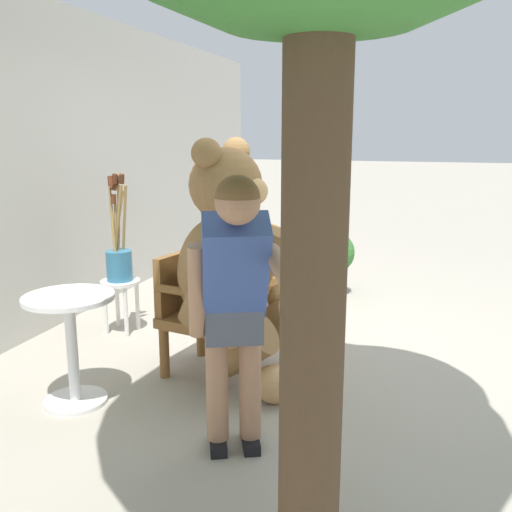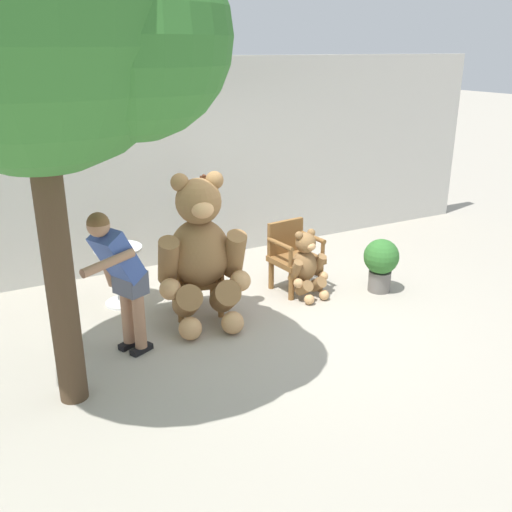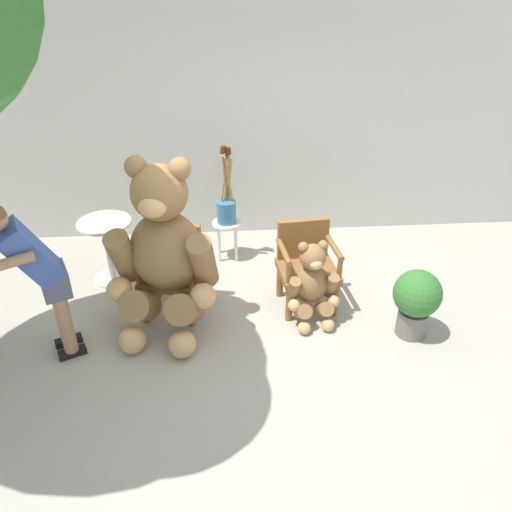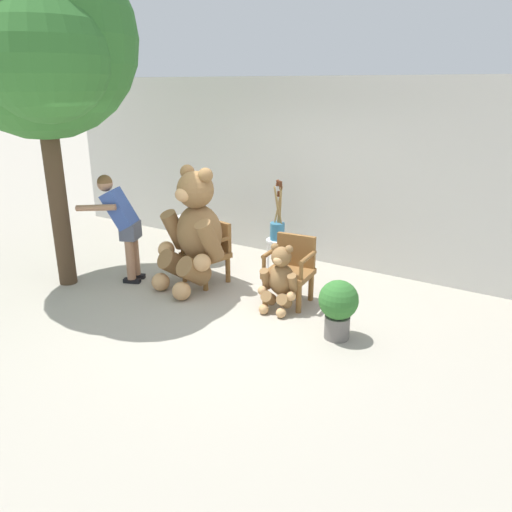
{
  "view_description": "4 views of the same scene",
  "coord_description": "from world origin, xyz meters",
  "px_view_note": "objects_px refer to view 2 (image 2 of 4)",
  "views": [
    {
      "loc": [
        -4.27,
        -0.84,
        1.71
      ],
      "look_at": [
        -0.02,
        0.49,
        0.73
      ],
      "focal_mm": 40.0,
      "sensor_mm": 36.0,
      "label": 1
    },
    {
      "loc": [
        -2.92,
        -4.98,
        2.91
      ],
      "look_at": [
        0.04,
        0.53,
        0.61
      ],
      "focal_mm": 40.0,
      "sensor_mm": 36.0,
      "label": 2
    },
    {
      "loc": [
        -0.14,
        -3.46,
        3.07
      ],
      "look_at": [
        0.14,
        0.39,
        0.76
      ],
      "focal_mm": 35.0,
      "sensor_mm": 36.0,
      "label": 3
    },
    {
      "loc": [
        3.53,
        -4.54,
        2.69
      ],
      "look_at": [
        0.3,
        0.46,
        0.63
      ],
      "focal_mm": 35.0,
      "sensor_mm": 36.0,
      "label": 4
    }
  ],
  "objects_px": {
    "brush_bucket": "(206,226)",
    "person_visitor": "(120,270)",
    "round_side_table": "(120,269)",
    "teddy_bear_large": "(201,251)",
    "teddy_bear_small": "(306,265)",
    "wooden_chair_right": "(293,254)",
    "wooden_chair_left": "(195,273)",
    "patio_tree": "(42,7)",
    "potted_plant": "(381,261)",
    "white_stool": "(206,249)"
  },
  "relations": [
    {
      "from": "brush_bucket",
      "to": "person_visitor",
      "type": "bearing_deg",
      "value": -134.55
    },
    {
      "from": "round_side_table",
      "to": "person_visitor",
      "type": "bearing_deg",
      "value": -103.85
    },
    {
      "from": "teddy_bear_large",
      "to": "teddy_bear_small",
      "type": "relative_size",
      "value": 1.98
    },
    {
      "from": "brush_bucket",
      "to": "wooden_chair_right",
      "type": "bearing_deg",
      "value": -51.56
    },
    {
      "from": "wooden_chair_left",
      "to": "brush_bucket",
      "type": "xyz_separation_m",
      "value": [
        0.56,
        0.97,
        0.21
      ]
    },
    {
      "from": "brush_bucket",
      "to": "round_side_table",
      "type": "distance_m",
      "value": 1.37
    },
    {
      "from": "teddy_bear_small",
      "to": "round_side_table",
      "type": "height_order",
      "value": "teddy_bear_small"
    },
    {
      "from": "wooden_chair_right",
      "to": "person_visitor",
      "type": "height_order",
      "value": "person_visitor"
    },
    {
      "from": "teddy_bear_small",
      "to": "round_side_table",
      "type": "xyz_separation_m",
      "value": [
        -2.06,
        0.85,
        0.03
      ]
    },
    {
      "from": "patio_tree",
      "to": "potted_plant",
      "type": "xyz_separation_m",
      "value": [
        3.79,
        0.64,
        -2.77
      ]
    },
    {
      "from": "teddy_bear_large",
      "to": "white_stool",
      "type": "height_order",
      "value": "teddy_bear_large"
    },
    {
      "from": "white_stool",
      "to": "patio_tree",
      "type": "xyz_separation_m",
      "value": [
        -2.09,
        -2.19,
        2.81
      ]
    },
    {
      "from": "teddy_bear_small",
      "to": "person_visitor",
      "type": "xyz_separation_m",
      "value": [
        -2.36,
        -0.35,
        0.49
      ]
    },
    {
      "from": "wooden_chair_right",
      "to": "white_stool",
      "type": "relative_size",
      "value": 1.87
    },
    {
      "from": "person_visitor",
      "to": "patio_tree",
      "type": "height_order",
      "value": "patio_tree"
    },
    {
      "from": "white_stool",
      "to": "brush_bucket",
      "type": "distance_m",
      "value": 0.32
    },
    {
      "from": "wooden_chair_left",
      "to": "white_stool",
      "type": "bearing_deg",
      "value": 60.28
    },
    {
      "from": "wooden_chair_left",
      "to": "person_visitor",
      "type": "bearing_deg",
      "value": -148.18
    },
    {
      "from": "person_visitor",
      "to": "white_stool",
      "type": "bearing_deg",
      "value": 45.48
    },
    {
      "from": "wooden_chair_left",
      "to": "round_side_table",
      "type": "relative_size",
      "value": 1.19
    },
    {
      "from": "potted_plant",
      "to": "teddy_bear_small",
      "type": "bearing_deg",
      "value": 161.71
    },
    {
      "from": "teddy_bear_small",
      "to": "potted_plant",
      "type": "bearing_deg",
      "value": -18.29
    },
    {
      "from": "wooden_chair_left",
      "to": "teddy_bear_small",
      "type": "height_order",
      "value": "wooden_chair_left"
    },
    {
      "from": "wooden_chair_left",
      "to": "potted_plant",
      "type": "bearing_deg",
      "value": -14.65
    },
    {
      "from": "teddy_bear_large",
      "to": "person_visitor",
      "type": "xyz_separation_m",
      "value": [
        -0.99,
        -0.37,
        0.09
      ]
    },
    {
      "from": "wooden_chair_left",
      "to": "teddy_bear_large",
      "type": "xyz_separation_m",
      "value": [
        -0.03,
        -0.27,
        0.36
      ]
    },
    {
      "from": "brush_bucket",
      "to": "potted_plant",
      "type": "bearing_deg",
      "value": -42.61
    },
    {
      "from": "wooden_chair_right",
      "to": "brush_bucket",
      "type": "height_order",
      "value": "brush_bucket"
    },
    {
      "from": "brush_bucket",
      "to": "patio_tree",
      "type": "distance_m",
      "value": 3.92
    },
    {
      "from": "wooden_chair_left",
      "to": "white_stool",
      "type": "distance_m",
      "value": 1.12
    },
    {
      "from": "wooden_chair_right",
      "to": "white_stool",
      "type": "xyz_separation_m",
      "value": [
        -0.77,
        0.97,
        -0.11
      ]
    },
    {
      "from": "white_stool",
      "to": "wooden_chair_left",
      "type": "bearing_deg",
      "value": -119.72
    },
    {
      "from": "wooden_chair_left",
      "to": "brush_bucket",
      "type": "bearing_deg",
      "value": 60.17
    },
    {
      "from": "brush_bucket",
      "to": "round_side_table",
      "type": "height_order",
      "value": "brush_bucket"
    },
    {
      "from": "wooden_chair_right",
      "to": "person_visitor",
      "type": "bearing_deg",
      "value": -164.84
    },
    {
      "from": "potted_plant",
      "to": "brush_bucket",
      "type": "bearing_deg",
      "value": 137.39
    },
    {
      "from": "wooden_chair_right",
      "to": "round_side_table",
      "type": "xyz_separation_m",
      "value": [
        -2.05,
        0.56,
        -0.01
      ]
    },
    {
      "from": "wooden_chair_left",
      "to": "patio_tree",
      "type": "height_order",
      "value": "patio_tree"
    },
    {
      "from": "potted_plant",
      "to": "person_visitor",
      "type": "bearing_deg",
      "value": -179.16
    },
    {
      "from": "wooden_chair_right",
      "to": "potted_plant",
      "type": "relative_size",
      "value": 1.26
    },
    {
      "from": "teddy_bear_large",
      "to": "patio_tree",
      "type": "relative_size",
      "value": 0.38
    },
    {
      "from": "person_visitor",
      "to": "potted_plant",
      "type": "bearing_deg",
      "value": 0.84
    },
    {
      "from": "teddy_bear_small",
      "to": "white_stool",
      "type": "bearing_deg",
      "value": 122.0
    },
    {
      "from": "teddy_bear_large",
      "to": "white_stool",
      "type": "distance_m",
      "value": 1.44
    },
    {
      "from": "wooden_chair_left",
      "to": "potted_plant",
      "type": "height_order",
      "value": "wooden_chair_left"
    },
    {
      "from": "wooden_chair_right",
      "to": "teddy_bear_large",
      "type": "xyz_separation_m",
      "value": [
        -1.35,
        -0.27,
        0.36
      ]
    },
    {
      "from": "wooden_chair_left",
      "to": "round_side_table",
      "type": "xyz_separation_m",
      "value": [
        -0.73,
        0.56,
        -0.01
      ]
    },
    {
      "from": "teddy_bear_large",
      "to": "round_side_table",
      "type": "xyz_separation_m",
      "value": [
        -0.7,
        0.83,
        -0.37
      ]
    },
    {
      "from": "white_stool",
      "to": "potted_plant",
      "type": "distance_m",
      "value": 2.3
    },
    {
      "from": "wooden_chair_right",
      "to": "person_visitor",
      "type": "distance_m",
      "value": 2.47
    }
  ]
}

